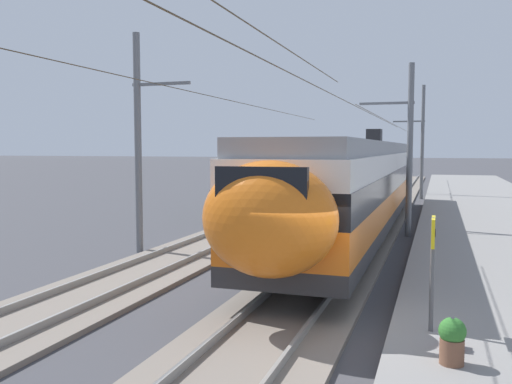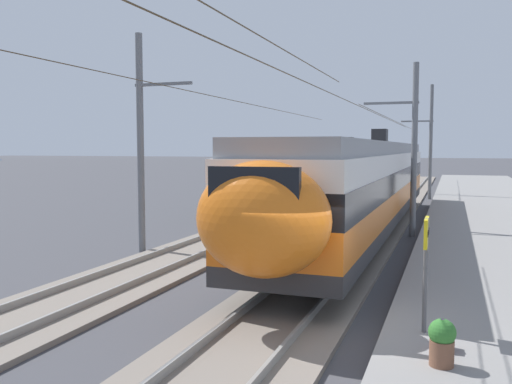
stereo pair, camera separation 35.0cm
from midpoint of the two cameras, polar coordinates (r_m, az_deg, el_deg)
name	(u,v)px [view 1 (the left image)]	position (r m, az deg, el deg)	size (l,w,h in m)	color
ground_plane	(332,337)	(10.92, 7.01, -14.82)	(400.00, 400.00, 0.00)	#424247
track_near	(274,327)	(11.17, 0.95, -13.95)	(120.00, 3.00, 0.28)	slate
track_far	(67,305)	(13.44, -19.92, -11.02)	(120.00, 3.00, 0.28)	slate
train_near_platform	(361,182)	(23.00, 10.51, 1.05)	(27.47, 2.93, 4.27)	#2D2D30
train_far_track	(328,166)	(41.91, 7.35, 2.67)	(32.86, 2.90, 4.27)	#2D2D30
catenary_mast_mid	(406,146)	(23.05, 15.02, 4.65)	(39.32, 2.21, 7.05)	slate
catenary_mast_east	(421,141)	(40.48, 16.60, 5.17)	(39.32, 2.21, 8.06)	slate
catenary_mast_far_side	(141,139)	(19.14, -12.43, 5.42)	(39.32, 2.13, 7.51)	slate
platform_sign	(433,248)	(10.07, 17.06, -5.62)	(0.70, 0.08, 2.03)	#59595B
handbag_near_sign	(455,341)	(9.66, 19.10, -14.53)	(0.32, 0.18, 0.36)	maroon
potted_plant_platform_edge	(452,338)	(8.91, 18.74, -14.31)	(0.41, 0.41, 0.72)	brown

